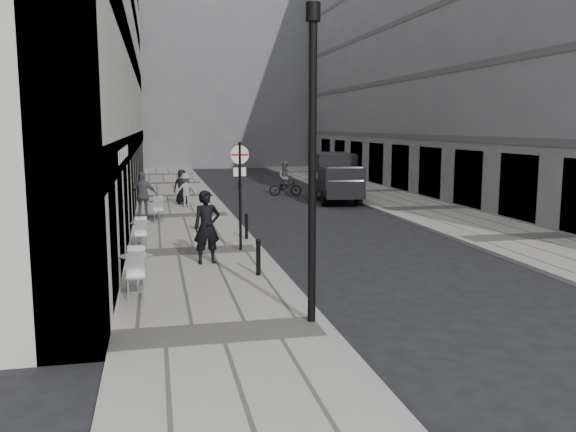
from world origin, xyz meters
The scene contains 19 objects.
ground centered at (0.00, 0.00, 0.00)m, with size 120.00×120.00×0.00m, color black.
sidewalk centered at (-2.00, 18.00, 0.06)m, with size 4.00×60.00×0.12m, color gray.
far_sidewalk centered at (9.00, 18.00, 0.06)m, with size 4.00×60.00×0.12m, color gray.
building_left centered at (-6.00, 24.50, 9.00)m, with size 4.00×45.00×18.00m, color beige.
building_right centered at (14.00, 24.50, 10.00)m, with size 6.00×45.00×20.00m, color slate.
building_far centered at (1.50, 56.00, 11.00)m, with size 24.00×16.00×22.00m, color slate.
walking_man centered at (-1.76, 8.52, 1.14)m, with size 0.74×0.49×2.03m, color black.
sign_post centered at (-0.60, 10.14, 2.24)m, with size 0.57×0.14×3.30m.
lamppost centered at (-0.20, 3.00, 3.46)m, with size 0.27×0.27×6.01m.
bollard_near centered at (-0.15, 11.95, 0.52)m, with size 0.11×0.11×0.81m, color black.
bollard_far centered at (-0.60, 6.86, 0.56)m, with size 0.12×0.12×0.88m, color black.
panel_van centered at (6.02, 22.22, 1.40)m, with size 2.45×5.43×2.48m.
cyclist centered at (4.03, 25.16, 0.76)m, with size 1.89×0.98×1.94m.
pedestrian_a centered at (-3.60, 17.11, 1.10)m, with size 1.15×0.48×1.95m, color #525357.
pedestrian_b centered at (-1.71, 20.63, 0.92)m, with size 1.03×0.59×1.59m, color gray.
pedestrian_c centered at (-1.83, 21.94, 0.96)m, with size 0.82×0.54×1.69m, color black.
cafe_table_near centered at (-3.60, 6.03, 0.61)m, with size 0.76×1.71×0.97m.
cafe_table_mid centered at (-3.60, 11.50, 0.56)m, with size 0.68×1.53×0.87m.
cafe_table_far centered at (-3.02, 16.83, 0.59)m, with size 0.73×1.64×0.94m.
Camera 1 is at (-3.11, -8.15, 3.91)m, focal length 38.00 mm.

